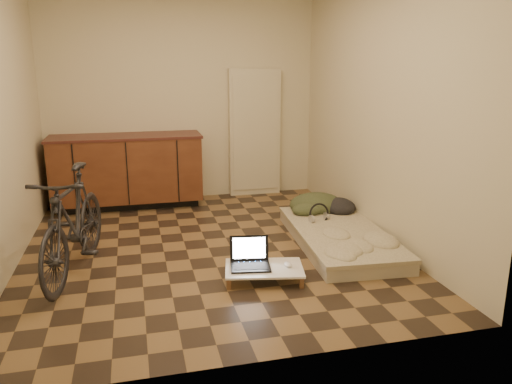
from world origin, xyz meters
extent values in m
cube|color=brown|center=(0.00, 0.00, 0.00)|extent=(3.50, 4.00, 0.00)
cube|color=beige|center=(0.00, 2.00, 1.30)|extent=(3.50, 0.00, 2.60)
cube|color=beige|center=(0.00, -2.00, 1.30)|extent=(3.50, 0.00, 2.60)
cube|color=beige|center=(1.75, 0.00, 1.30)|extent=(0.00, 4.00, 2.60)
cube|color=black|center=(-0.75, 1.74, 0.05)|extent=(1.70, 0.48, 0.10)
cube|color=#4A2414|center=(-0.75, 1.70, 0.49)|extent=(1.80, 0.60, 0.78)
cube|color=#462019|center=(-0.75, 1.70, 0.90)|extent=(1.84, 0.62, 0.03)
cube|color=beige|center=(0.95, 1.94, 0.85)|extent=(0.70, 0.10, 1.70)
imported|color=black|center=(-1.20, -0.33, 0.51)|extent=(0.80, 1.64, 1.02)
cube|color=#B8AE93|center=(1.30, -0.21, 0.06)|extent=(0.95, 1.80, 0.11)
cube|color=beige|center=(1.30, -0.21, 0.13)|extent=(0.97, 1.82, 0.04)
cube|color=brown|center=(0.02, -0.96, 0.05)|extent=(0.04, 0.04, 0.09)
cube|color=brown|center=(0.09, -0.61, 0.05)|extent=(0.04, 0.04, 0.09)
cube|color=brown|center=(0.60, -1.08, 0.05)|extent=(0.04, 0.04, 0.09)
cube|color=brown|center=(0.67, -0.72, 0.05)|extent=(0.04, 0.04, 0.09)
cube|color=white|center=(0.34, -0.84, 0.10)|extent=(0.72, 0.54, 0.02)
cube|color=black|center=(0.23, -0.82, 0.12)|extent=(0.36, 0.29, 0.02)
cube|color=black|center=(0.25, -0.68, 0.23)|extent=(0.34, 0.12, 0.21)
cube|color=white|center=(0.25, -0.68, 0.23)|extent=(0.29, 0.09, 0.17)
ellipsoid|color=white|center=(0.55, -0.87, 0.13)|extent=(0.07, 0.11, 0.04)
camera|label=1|loc=(-0.67, -4.61, 1.79)|focal=35.00mm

